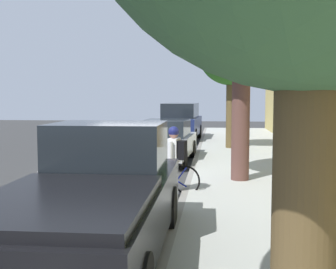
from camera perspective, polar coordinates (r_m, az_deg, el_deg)
ground at (r=14.35m, az=-4.46°, el=-4.56°), size 55.84×55.84×0.00m
sidewalk at (r=14.17m, az=11.74°, el=-4.48°), size 4.02×34.90×0.14m
curb_edge at (r=14.12m, az=3.24°, el=-4.42°), size 0.16×34.90×0.14m
lane_stripe_centre at (r=15.56m, az=-14.63°, el=-3.95°), size 0.14×35.80×0.01m
lane_stripe_bike_edge at (r=14.28m, az=-2.69°, el=-4.58°), size 0.12×34.90×0.01m
parked_pickup_black_nearest at (r=6.41m, az=-9.26°, el=-8.36°), size 2.07×5.32×1.95m
parked_sedan_silver_second at (r=15.96m, az=-0.28°, el=-0.86°), size 2.03×4.49×1.52m
parked_suv_dark_blue_mid at (r=23.62m, az=1.63°, el=1.70°), size 2.13×4.78×1.99m
bicycle_at_curb at (r=10.94m, az=-0.07°, el=-5.53°), size 1.65×0.71×0.77m
cyclist_with_backpack at (r=10.37m, az=0.90°, el=-2.56°), size 0.46×0.61×1.67m
street_tree_mid_block at (r=12.07m, az=9.49°, el=15.08°), size 3.23×3.23×5.96m
street_tree_far_end at (r=19.37m, az=8.19°, el=9.73°), size 2.78×2.78×5.17m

